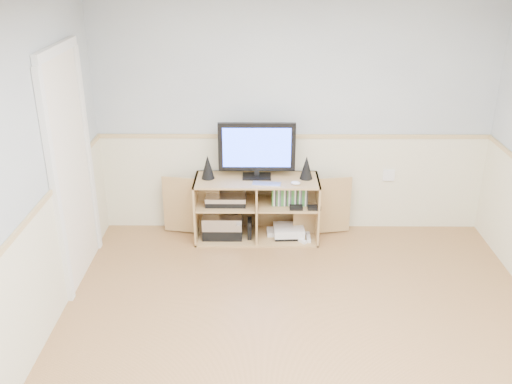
% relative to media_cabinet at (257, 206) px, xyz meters
% --- Properties ---
extents(room, '(4.04, 4.54, 2.54)m').
position_rel_media_cabinet_xyz_m(room, '(0.32, -1.92, 0.88)').
color(room, tan).
rests_on(room, ground).
extents(media_cabinet, '(1.95, 0.47, 0.65)m').
position_rel_media_cabinet_xyz_m(media_cabinet, '(0.00, 0.00, 0.00)').
color(media_cabinet, tan).
rests_on(media_cabinet, floor).
extents(monitor, '(0.76, 0.18, 0.57)m').
position_rel_media_cabinet_xyz_m(monitor, '(-0.00, -0.01, 0.63)').
color(monitor, black).
rests_on(monitor, media_cabinet).
extents(speaker_left, '(0.13, 0.13, 0.24)m').
position_rel_media_cabinet_xyz_m(speaker_left, '(-0.49, -0.04, 0.44)').
color(speaker_left, black).
rests_on(speaker_left, media_cabinet).
extents(speaker_right, '(0.13, 0.13, 0.24)m').
position_rel_media_cabinet_xyz_m(speaker_right, '(0.49, -0.04, 0.44)').
color(speaker_right, black).
rests_on(speaker_right, media_cabinet).
extents(keyboard, '(0.29, 0.14, 0.01)m').
position_rel_media_cabinet_xyz_m(keyboard, '(0.10, -0.20, 0.32)').
color(keyboard, white).
rests_on(keyboard, media_cabinet).
extents(mouse, '(0.11, 0.09, 0.04)m').
position_rel_media_cabinet_xyz_m(mouse, '(0.38, -0.20, 0.34)').
color(mouse, white).
rests_on(mouse, media_cabinet).
extents(av_components, '(0.50, 0.30, 0.47)m').
position_rel_media_cabinet_xyz_m(av_components, '(-0.33, -0.06, -0.11)').
color(av_components, black).
rests_on(av_components, media_cabinet).
extents(game_consoles, '(0.45, 0.30, 0.11)m').
position_rel_media_cabinet_xyz_m(game_consoles, '(0.32, -0.07, -0.26)').
color(game_consoles, white).
rests_on(game_consoles, media_cabinet).
extents(game_cases, '(0.36, 0.14, 0.19)m').
position_rel_media_cabinet_xyz_m(game_cases, '(0.33, -0.08, 0.15)').
color(game_cases, '#3F8C3F').
rests_on(game_cases, media_cabinet).
extents(wall_outlet, '(0.12, 0.03, 0.12)m').
position_rel_media_cabinet_xyz_m(wall_outlet, '(1.37, 0.19, 0.27)').
color(wall_outlet, white).
rests_on(wall_outlet, wall_back).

